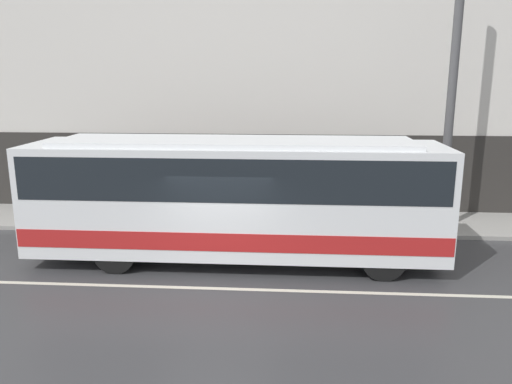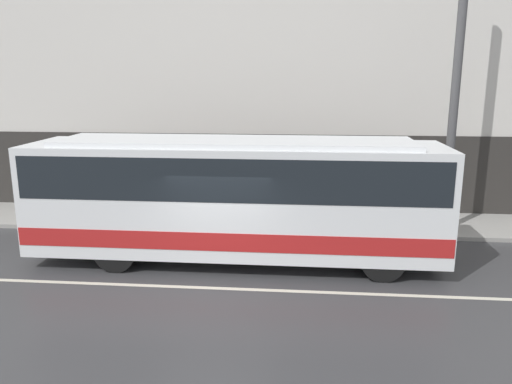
% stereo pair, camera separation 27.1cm
% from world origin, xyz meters
% --- Properties ---
extents(ground_plane, '(60.00, 60.00, 0.00)m').
position_xyz_m(ground_plane, '(0.00, 0.00, 0.00)').
color(ground_plane, '#38383A').
extents(sidewalk, '(60.00, 2.80, 0.13)m').
position_xyz_m(sidewalk, '(0.00, 5.40, 0.06)').
color(sidewalk, gray).
rests_on(sidewalk, ground_plane).
extents(building_facade, '(60.00, 0.35, 12.15)m').
position_xyz_m(building_facade, '(0.00, 6.94, 5.87)').
color(building_facade, silver).
rests_on(building_facade, ground_plane).
extents(lane_stripe, '(54.00, 0.14, 0.01)m').
position_xyz_m(lane_stripe, '(0.00, 0.00, 0.00)').
color(lane_stripe, beige).
rests_on(lane_stripe, ground_plane).
extents(transit_bus, '(10.56, 2.51, 3.22)m').
position_xyz_m(transit_bus, '(0.23, 1.89, 1.81)').
color(transit_bus, white).
rests_on(transit_bus, ground_plane).
extents(utility_pole_near, '(0.26, 0.26, 8.87)m').
position_xyz_m(utility_pole_near, '(6.35, 4.73, 4.56)').
color(utility_pole_near, '#4C4C4F').
rests_on(utility_pole_near, sidewalk).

